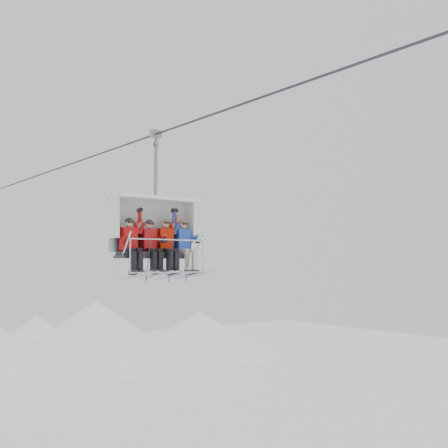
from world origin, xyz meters
TOP-DOWN VIEW (x-y plane):
  - haul_cable at (0.00, 0.00)m, footprint 0.06×50.00m
  - chairlift_carrier at (0.00, 3.24)m, footprint 2.48×1.17m
  - skier_far_left at (-0.85, 2.93)m, footprint 0.41×1.69m
  - skier_center_left at (-0.24, 2.93)m, footprint 0.40×1.69m
  - skier_center_right at (0.26, 2.93)m, footprint 0.43×1.69m
  - skier_far_right at (0.87, 2.93)m, footprint 0.43×1.69m

SIDE VIEW (x-z plane):
  - skier_center_left at x=-0.24m, z-range 9.40..11.01m
  - skier_far_left at x=-0.85m, z-range 9.40..11.03m
  - skier_center_right at x=0.26m, z-range 9.39..11.07m
  - skier_far_right at x=0.87m, z-range 9.39..11.07m
  - chairlift_carrier at x=0.00m, z-range 8.71..12.69m
  - haul_cable at x=0.00m, z-range 13.27..13.33m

